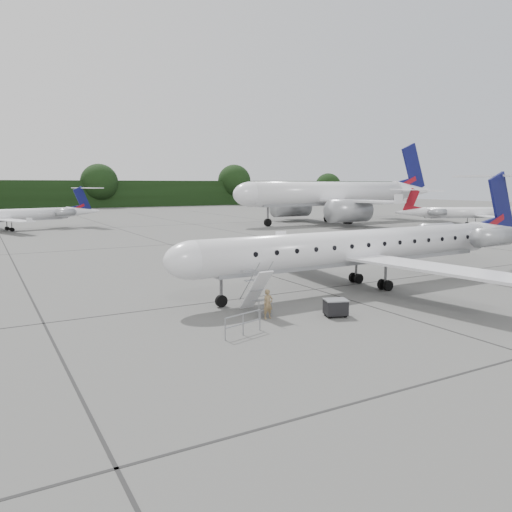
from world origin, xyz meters
TOP-DOWN VIEW (x-y plane):
  - ground at (0.00, 0.00)m, footprint 320.00×320.00m
  - treeline at (0.00, 130.00)m, footprint 260.00×4.00m
  - main_regional_jet at (-2.39, 2.45)m, footprint 30.84×22.55m
  - airstair at (-11.56, 0.03)m, footprint 0.90×2.15m
  - passenger at (-11.54, -1.18)m, footprint 0.58×0.39m
  - safety_railing at (-13.99, -3.09)m, footprint 2.14×0.68m
  - baggage_cart at (-8.23, -2.57)m, footprint 1.36×1.23m
  - bg_narrowbody at (30.28, 48.08)m, footprint 41.20×30.04m
  - bg_regional_left at (-21.04, 59.53)m, footprint 27.98×22.83m
  - bg_regional_right at (48.18, 31.64)m, footprint 27.97×23.90m

SIDE VIEW (x-z plane):
  - ground at x=0.00m, z-range 0.00..0.00m
  - baggage_cart at x=-8.23m, z-range 0.00..0.98m
  - safety_railing at x=-13.99m, z-range 0.00..1.00m
  - passenger at x=-11.54m, z-range 0.00..1.54m
  - airstair at x=-11.56m, z-range 0.00..2.44m
  - bg_regional_right at x=48.18m, z-range 0.00..6.21m
  - bg_regional_left at x=-21.04m, z-range 0.00..6.46m
  - main_regional_jet at x=-2.39m, z-range 0.00..7.78m
  - treeline at x=0.00m, z-range 0.00..8.00m
  - bg_narrowbody at x=30.28m, z-range 0.00..14.59m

